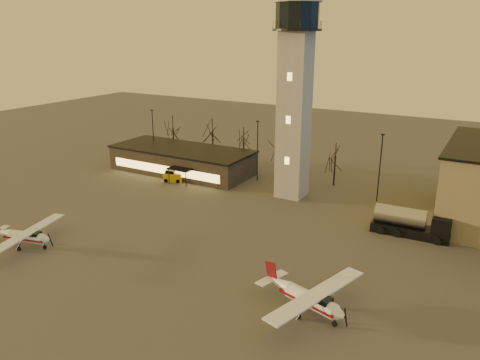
% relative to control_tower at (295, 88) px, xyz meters
% --- Properties ---
extents(ground, '(220.00, 220.00, 0.00)m').
position_rel_control_tower_xyz_m(ground, '(0.00, -30.00, -16.33)').
color(ground, '#403D3B').
rests_on(ground, ground).
extents(control_tower, '(6.80, 6.80, 32.60)m').
position_rel_control_tower_xyz_m(control_tower, '(0.00, 0.00, 0.00)').
color(control_tower, gray).
rests_on(control_tower, ground).
extents(terminal, '(25.40, 12.20, 4.30)m').
position_rel_control_tower_xyz_m(terminal, '(-21.99, 1.98, -14.17)').
color(terminal, black).
rests_on(terminal, ground).
extents(light_poles, '(58.50, 12.25, 10.14)m').
position_rel_control_tower_xyz_m(light_poles, '(0.50, 1.00, -10.92)').
color(light_poles, black).
rests_on(light_poles, ground).
extents(tree_row, '(37.20, 9.20, 8.80)m').
position_rel_control_tower_xyz_m(tree_row, '(-13.70, 9.16, -10.39)').
color(tree_row, black).
rests_on(tree_row, ground).
extents(cessna_front, '(9.82, 12.14, 3.37)m').
position_rel_control_tower_xyz_m(cessna_front, '(14.34, -27.94, -15.17)').
color(cessna_front, white).
rests_on(cessna_front, ground).
extents(cessna_rear, '(8.70, 10.89, 3.00)m').
position_rel_control_tower_xyz_m(cessna_rear, '(-19.38, -31.52, -15.30)').
color(cessna_rear, silver).
rests_on(cessna_rear, ground).
extents(fuel_truck, '(9.31, 3.28, 3.42)m').
position_rel_control_tower_xyz_m(fuel_truck, '(18.53, -6.00, -14.97)').
color(fuel_truck, black).
rests_on(fuel_truck, ground).
extents(service_cart, '(3.47, 2.77, 1.96)m').
position_rel_control_tower_xyz_m(service_cart, '(-20.03, -3.31, -15.58)').
color(service_cart, yellow).
rests_on(service_cart, ground).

